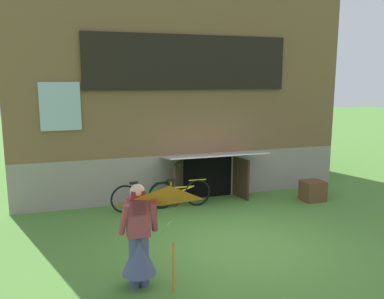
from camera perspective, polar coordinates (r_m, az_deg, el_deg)
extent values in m
plane|color=#4C7F33|center=(7.85, 6.24, -13.18)|extent=(60.00, 60.00, 0.00)
cube|color=gray|center=(12.64, -3.76, -1.32)|extent=(8.65, 4.90, 1.18)
cube|color=brown|center=(12.39, -3.91, 11.23)|extent=(8.65, 4.90, 4.31)
cube|color=black|center=(9.99, -0.41, 12.39)|extent=(5.16, 0.08, 1.33)
cube|color=#9EB7C6|center=(10.01, -0.45, 12.38)|extent=(5.00, 0.04, 1.21)
cube|color=#9EB7C6|center=(9.56, -18.40, 5.89)|extent=(0.90, 0.06, 1.10)
cube|color=black|center=(10.48, 2.09, -4.08)|extent=(1.40, 0.03, 1.05)
cube|color=#3D2B1E|center=(9.97, -1.97, -4.83)|extent=(0.43, 0.62, 1.05)
cube|color=#3D2B1E|center=(10.54, 6.98, -4.07)|extent=(0.20, 0.70, 1.05)
cube|color=#B2B2B7|center=(9.84, 3.17, -0.80)|extent=(2.50, 1.09, 0.18)
cylinder|color=#474C75|center=(6.20, -8.36, -15.74)|extent=(0.14, 0.14, 0.81)
cylinder|color=#474C75|center=(6.23, -6.86, -15.60)|extent=(0.14, 0.14, 0.81)
cone|color=#474C75|center=(6.16, -7.64, -14.65)|extent=(0.52, 0.52, 0.61)
cube|color=#993847|center=(5.94, -7.77, -9.65)|extent=(0.34, 0.20, 0.57)
cylinder|color=#993847|center=(5.81, -9.77, -9.88)|extent=(0.17, 0.32, 0.53)
cylinder|color=#993847|center=(5.88, -5.46, -9.53)|extent=(0.17, 0.32, 0.53)
cube|color=maroon|center=(5.81, -7.72, -7.65)|extent=(0.20, 0.08, 0.36)
sphere|color=#D8AD8E|center=(5.82, -7.86, -5.98)|extent=(0.22, 0.22, 0.22)
pyramid|color=orange|center=(5.38, -3.16, -9.70)|extent=(1.02, 0.85, 0.53)
cylinder|color=beige|center=(5.82, -3.84, -11.09)|extent=(0.01, 0.71, 0.45)
cylinder|color=orange|center=(6.04, -2.69, -16.51)|extent=(0.03, 0.03, 0.79)
torus|color=black|center=(9.84, 0.78, -6.21)|extent=(0.66, 0.06, 0.66)
torus|color=black|center=(9.63, -4.34, -6.61)|extent=(0.66, 0.06, 0.66)
cylinder|color=gold|center=(9.68, -1.76, -5.45)|extent=(0.67, 0.06, 0.04)
cylinder|color=gold|center=(9.70, -1.76, -6.06)|extent=(0.73, 0.06, 0.27)
cylinder|color=gold|center=(9.63, -3.05, -5.55)|extent=(0.04, 0.04, 0.37)
cube|color=black|center=(9.58, -3.06, -4.48)|extent=(0.20, 0.08, 0.05)
cylinder|color=gold|center=(9.75, 0.79, -4.39)|extent=(0.44, 0.04, 0.03)
torus|color=black|center=(9.68, -4.38, -6.48)|extent=(0.67, 0.10, 0.67)
torus|color=black|center=(9.45, -9.64, -7.02)|extent=(0.67, 0.10, 0.67)
cylinder|color=#287A3D|center=(9.51, -7.00, -5.76)|extent=(0.68, 0.10, 0.04)
cylinder|color=#287A3D|center=(9.54, -6.99, -6.39)|extent=(0.74, 0.10, 0.27)
cylinder|color=#287A3D|center=(9.45, -8.33, -5.89)|extent=(0.04, 0.04, 0.37)
cube|color=black|center=(9.40, -8.36, -4.79)|extent=(0.20, 0.08, 0.05)
cylinder|color=#287A3D|center=(9.59, -4.41, -4.60)|extent=(0.44, 0.07, 0.03)
cube|color=brown|center=(10.72, 16.96, -5.69)|extent=(0.56, 0.47, 0.51)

